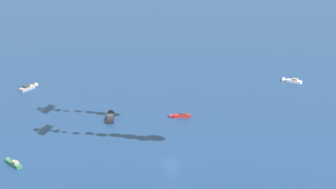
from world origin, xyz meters
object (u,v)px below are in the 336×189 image
at_px(motorboat_far_stbd, 110,117).
at_px(motorboat_trailing, 179,116).
at_px(motorboat_outer_ring_b, 29,87).
at_px(motorboat_near_centre, 13,163).
at_px(motorboat_outer_ring_a, 291,81).

distance_m(motorboat_far_stbd, motorboat_trailing, 20.40).
bearing_deg(motorboat_far_stbd, motorboat_outer_ring_b, 17.31).
distance_m(motorboat_near_centre, motorboat_far_stbd, 38.92).
xyz_separation_m(motorboat_trailing, motorboat_outer_ring_a, (10.35, -50.27, 0.04)).
distance_m(motorboat_trailing, motorboat_outer_ring_a, 51.33).
xyz_separation_m(motorboat_near_centre, motorboat_far_stbd, (17.39, -34.81, 0.13)).
height_order(motorboat_far_stbd, motorboat_outer_ring_a, motorboat_far_stbd).
xyz_separation_m(motorboat_far_stbd, motorboat_outer_ring_b, (38.50, 12.00, -0.05)).
height_order(motorboat_trailing, motorboat_outer_ring_b, motorboat_outer_ring_b).
xyz_separation_m(motorboat_outer_ring_a, motorboat_outer_ring_b, (36.65, 80.81, 0.05)).
height_order(motorboat_trailing, motorboat_outer_ring_a, motorboat_outer_ring_a).
height_order(motorboat_near_centre, motorboat_trailing, motorboat_near_centre).
distance_m(motorboat_near_centre, motorboat_outer_ring_b, 60.37).
relative_size(motorboat_near_centre, motorboat_outer_ring_b, 0.86).
xyz_separation_m(motorboat_near_centre, motorboat_outer_ring_b, (55.89, -22.81, 0.09)).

